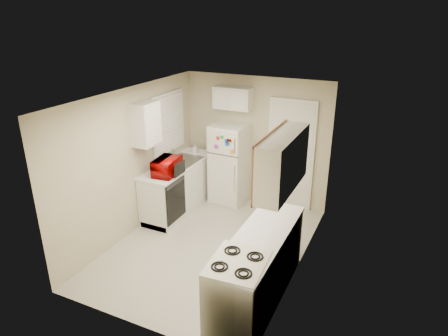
% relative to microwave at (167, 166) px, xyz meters
% --- Properties ---
extents(floor, '(3.80, 3.80, 0.00)m').
position_rel_microwave_xyz_m(floor, '(1.00, -0.39, -1.05)').
color(floor, beige).
rests_on(floor, ground).
extents(ceiling, '(3.80, 3.80, 0.00)m').
position_rel_microwave_xyz_m(ceiling, '(1.00, -0.39, 1.35)').
color(ceiling, white).
rests_on(ceiling, floor).
extents(wall_left, '(3.80, 3.80, 0.00)m').
position_rel_microwave_xyz_m(wall_left, '(-0.40, -0.39, 0.15)').
color(wall_left, '#BBB190').
rests_on(wall_left, floor).
extents(wall_right, '(3.80, 3.80, 0.00)m').
position_rel_microwave_xyz_m(wall_right, '(2.40, -0.39, 0.15)').
color(wall_right, '#BBB190').
rests_on(wall_right, floor).
extents(wall_back, '(2.80, 2.80, 0.00)m').
position_rel_microwave_xyz_m(wall_back, '(1.00, 1.51, 0.15)').
color(wall_back, '#BBB190').
rests_on(wall_back, floor).
extents(wall_front, '(2.80, 2.80, 0.00)m').
position_rel_microwave_xyz_m(wall_front, '(1.00, -2.29, 0.15)').
color(wall_front, '#BBB190').
rests_on(wall_front, floor).
extents(left_counter, '(0.60, 1.80, 0.90)m').
position_rel_microwave_xyz_m(left_counter, '(-0.10, 0.51, -0.60)').
color(left_counter, silver).
rests_on(left_counter, floor).
extents(dishwasher, '(0.03, 0.58, 0.72)m').
position_rel_microwave_xyz_m(dishwasher, '(0.19, -0.09, -0.56)').
color(dishwasher, black).
rests_on(dishwasher, floor).
extents(sink, '(0.54, 0.74, 0.16)m').
position_rel_microwave_xyz_m(sink, '(-0.10, 0.66, -0.19)').
color(sink, gray).
rests_on(sink, left_counter).
extents(microwave, '(0.55, 0.34, 0.35)m').
position_rel_microwave_xyz_m(microwave, '(0.00, 0.00, 0.00)').
color(microwave, '#900100').
rests_on(microwave, left_counter).
extents(soap_bottle, '(0.09, 0.09, 0.18)m').
position_rel_microwave_xyz_m(soap_bottle, '(-0.10, 1.15, -0.05)').
color(soap_bottle, white).
rests_on(soap_bottle, left_counter).
extents(window_blinds, '(0.10, 0.98, 1.08)m').
position_rel_microwave_xyz_m(window_blinds, '(-0.36, 0.66, 0.55)').
color(window_blinds, silver).
rests_on(window_blinds, wall_left).
extents(upper_cabinet_left, '(0.30, 0.45, 0.70)m').
position_rel_microwave_xyz_m(upper_cabinet_left, '(-0.25, -0.17, 0.75)').
color(upper_cabinet_left, silver).
rests_on(upper_cabinet_left, wall_left).
extents(refrigerator, '(0.65, 0.63, 1.53)m').
position_rel_microwave_xyz_m(refrigerator, '(0.60, 1.21, -0.28)').
color(refrigerator, silver).
rests_on(refrigerator, floor).
extents(cabinet_over_fridge, '(0.70, 0.30, 0.40)m').
position_rel_microwave_xyz_m(cabinet_over_fridge, '(0.60, 1.36, 0.95)').
color(cabinet_over_fridge, silver).
rests_on(cabinet_over_fridge, wall_back).
extents(interior_door, '(0.86, 0.06, 2.08)m').
position_rel_microwave_xyz_m(interior_door, '(1.70, 1.47, -0.03)').
color(interior_door, silver).
rests_on(interior_door, floor).
extents(right_counter, '(0.60, 2.00, 0.90)m').
position_rel_microwave_xyz_m(right_counter, '(2.10, -1.19, -0.60)').
color(right_counter, silver).
rests_on(right_counter, floor).
extents(stove, '(0.65, 0.78, 0.90)m').
position_rel_microwave_xyz_m(stove, '(2.07, -1.81, -0.60)').
color(stove, silver).
rests_on(stove, floor).
extents(upper_cabinet_right, '(0.30, 1.20, 0.70)m').
position_rel_microwave_xyz_m(upper_cabinet_right, '(2.25, -0.89, 0.75)').
color(upper_cabinet_right, silver).
rests_on(upper_cabinet_right, wall_right).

